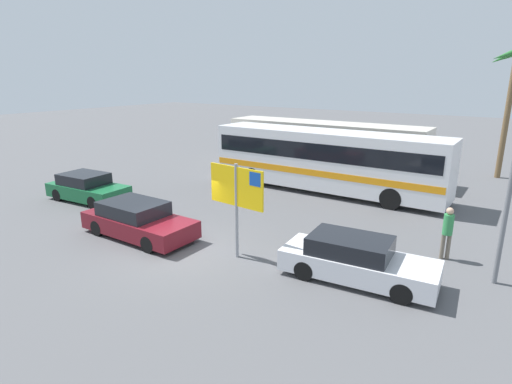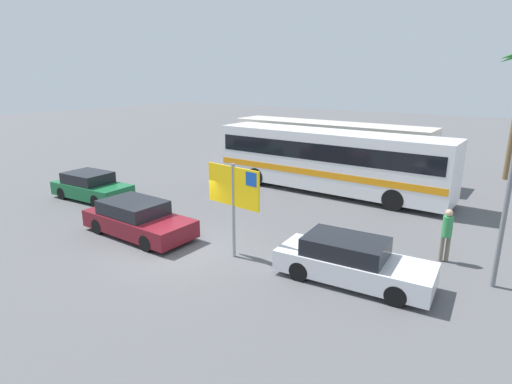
{
  "view_description": "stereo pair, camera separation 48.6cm",
  "coord_description": "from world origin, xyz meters",
  "px_view_note": "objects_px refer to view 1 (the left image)",
  "views": [
    {
      "loc": [
        9.74,
        -9.6,
        5.89
      ],
      "look_at": [
        0.6,
        3.89,
        1.3
      ],
      "focal_mm": 29.08,
      "sensor_mm": 36.0,
      "label": 1
    },
    {
      "loc": [
        10.14,
        -9.32,
        5.89
      ],
      "look_at": [
        0.6,
        3.89,
        1.3
      ],
      "focal_mm": 29.08,
      "sensor_mm": 36.0,
      "label": 2
    }
  ],
  "objects_px": {
    "car_green": "(87,188)",
    "car_maroon": "(138,220)",
    "pedestrian_near_sign": "(448,229)",
    "car_white": "(356,260)",
    "bus_rear_coach": "(323,145)",
    "bus_front_coach": "(326,158)",
    "ferry_sign": "(237,191)"
  },
  "relations": [
    {
      "from": "bus_front_coach",
      "to": "pedestrian_near_sign",
      "type": "relative_size",
      "value": 6.85
    },
    {
      "from": "bus_rear_coach",
      "to": "car_maroon",
      "type": "height_order",
      "value": "bus_rear_coach"
    },
    {
      "from": "bus_rear_coach",
      "to": "car_green",
      "type": "distance_m",
      "value": 13.61
    },
    {
      "from": "car_green",
      "to": "pedestrian_near_sign",
      "type": "distance_m",
      "value": 15.97
    },
    {
      "from": "car_white",
      "to": "car_green",
      "type": "bearing_deg",
      "value": 172.59
    },
    {
      "from": "car_white",
      "to": "car_maroon",
      "type": "bearing_deg",
      "value": -176.44
    },
    {
      "from": "pedestrian_near_sign",
      "to": "car_maroon",
      "type": "bearing_deg",
      "value": 89.59
    },
    {
      "from": "car_green",
      "to": "car_maroon",
      "type": "xyz_separation_m",
      "value": [
        5.73,
        -1.78,
        0.0
      ]
    },
    {
      "from": "car_white",
      "to": "pedestrian_near_sign",
      "type": "height_order",
      "value": "pedestrian_near_sign"
    },
    {
      "from": "bus_front_coach",
      "to": "car_maroon",
      "type": "height_order",
      "value": "bus_front_coach"
    },
    {
      "from": "pedestrian_near_sign",
      "to": "car_green",
      "type": "bearing_deg",
      "value": 75.45
    },
    {
      "from": "bus_rear_coach",
      "to": "pedestrian_near_sign",
      "type": "distance_m",
      "value": 12.6
    },
    {
      "from": "bus_rear_coach",
      "to": "car_white",
      "type": "distance_m",
      "value": 13.95
    },
    {
      "from": "car_maroon",
      "to": "car_white",
      "type": "bearing_deg",
      "value": 8.89
    },
    {
      "from": "bus_rear_coach",
      "to": "car_maroon",
      "type": "relative_size",
      "value": 2.69
    },
    {
      "from": "ferry_sign",
      "to": "car_maroon",
      "type": "distance_m",
      "value": 4.63
    },
    {
      "from": "car_green",
      "to": "car_maroon",
      "type": "height_order",
      "value": "same"
    },
    {
      "from": "car_green",
      "to": "pedestrian_near_sign",
      "type": "relative_size",
      "value": 2.35
    },
    {
      "from": "ferry_sign",
      "to": "pedestrian_near_sign",
      "type": "height_order",
      "value": "ferry_sign"
    },
    {
      "from": "car_white",
      "to": "pedestrian_near_sign",
      "type": "relative_size",
      "value": 2.59
    },
    {
      "from": "bus_rear_coach",
      "to": "car_white",
      "type": "height_order",
      "value": "bus_rear_coach"
    },
    {
      "from": "bus_front_coach",
      "to": "ferry_sign",
      "type": "xyz_separation_m",
      "value": [
        1.14,
        -9.17,
        0.54
      ]
    },
    {
      "from": "car_white",
      "to": "pedestrian_near_sign",
      "type": "bearing_deg",
      "value": 52.65
    },
    {
      "from": "car_green",
      "to": "car_maroon",
      "type": "relative_size",
      "value": 0.92
    },
    {
      "from": "car_green",
      "to": "car_white",
      "type": "relative_size",
      "value": 0.91
    },
    {
      "from": "car_green",
      "to": "bus_front_coach",
      "type": "bearing_deg",
      "value": 37.61
    },
    {
      "from": "bus_front_coach",
      "to": "car_white",
      "type": "xyz_separation_m",
      "value": [
        4.97,
        -8.5,
        -1.15
      ]
    },
    {
      "from": "bus_rear_coach",
      "to": "ferry_sign",
      "type": "distance_m",
      "value": 13.14
    },
    {
      "from": "pedestrian_near_sign",
      "to": "bus_front_coach",
      "type": "bearing_deg",
      "value": 28.06
    },
    {
      "from": "bus_rear_coach",
      "to": "car_green",
      "type": "xyz_separation_m",
      "value": [
        -7.02,
        -11.6,
        -1.15
      ]
    },
    {
      "from": "bus_front_coach",
      "to": "car_green",
      "type": "relative_size",
      "value": 2.91
    },
    {
      "from": "bus_rear_coach",
      "to": "car_white",
      "type": "xyz_separation_m",
      "value": [
        6.82,
        -12.12,
        -1.15
      ]
    }
  ]
}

